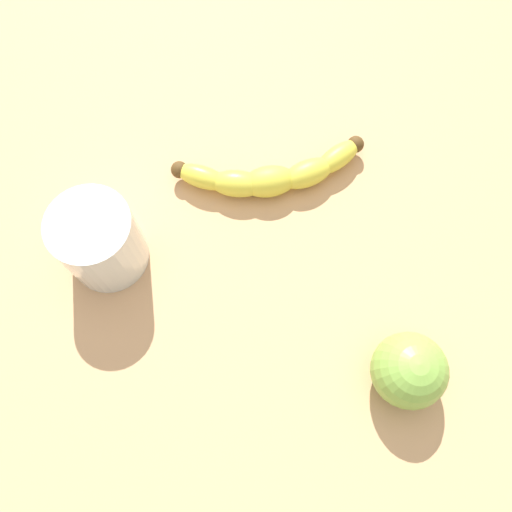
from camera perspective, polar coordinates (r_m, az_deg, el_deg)
The scene contains 4 objects.
wooden_tabletop at distance 62.40cm, azimuth 0.05°, elevation 1.69°, with size 120.00×120.00×3.00cm, color tan.
banana at distance 62.30cm, azimuth 1.71°, elevation 8.66°, with size 21.56×11.45×3.65cm.
smoothie_glass at distance 58.36cm, azimuth -16.35°, elevation 1.44°, with size 8.68×8.68×9.31cm.
green_apple_fruit at distance 55.30cm, azimuth 16.08°, elevation -11.70°, with size 7.56×7.56×7.56cm, color #84B747.
Camera 1 is at (5.37, -22.31, 59.52)cm, focal length 37.31 mm.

